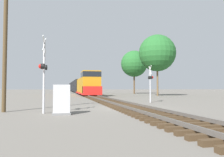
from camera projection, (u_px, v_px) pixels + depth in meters
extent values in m
plane|color=#666059|center=(129.00, 108.00, 15.21)|extent=(400.00, 400.00, 0.00)
cube|color=#42301E|center=(213.00, 131.00, 6.73)|extent=(2.60, 0.22, 0.16)
cube|color=#42301E|center=(201.00, 128.00, 7.32)|extent=(2.60, 0.22, 0.16)
cube|color=#42301E|center=(191.00, 125.00, 7.90)|extent=(2.60, 0.22, 0.16)
cube|color=#42301E|center=(182.00, 122.00, 8.48)|extent=(2.60, 0.22, 0.16)
cube|color=#42301E|center=(175.00, 120.00, 9.07)|extent=(2.60, 0.22, 0.16)
cube|color=#42301E|center=(168.00, 118.00, 9.65)|extent=(2.60, 0.22, 0.16)
cube|color=#42301E|center=(162.00, 116.00, 10.24)|extent=(2.60, 0.22, 0.16)
cube|color=#42301E|center=(156.00, 115.00, 10.82)|extent=(2.60, 0.22, 0.16)
cube|color=#42301E|center=(152.00, 114.00, 11.41)|extent=(2.60, 0.22, 0.16)
cube|color=#42301E|center=(147.00, 112.00, 11.99)|extent=(2.60, 0.22, 0.16)
cube|color=#42301E|center=(143.00, 111.00, 12.58)|extent=(2.60, 0.22, 0.16)
cube|color=#42301E|center=(140.00, 110.00, 13.16)|extent=(2.60, 0.22, 0.16)
cube|color=#42301E|center=(137.00, 109.00, 13.75)|extent=(2.60, 0.22, 0.16)
cube|color=#42301E|center=(134.00, 108.00, 14.33)|extent=(2.60, 0.22, 0.16)
cube|color=#42301E|center=(131.00, 108.00, 14.92)|extent=(2.60, 0.22, 0.16)
cube|color=#42301E|center=(128.00, 107.00, 15.50)|extent=(2.60, 0.22, 0.16)
cube|color=#42301E|center=(126.00, 106.00, 16.09)|extent=(2.60, 0.22, 0.16)
cube|color=#42301E|center=(124.00, 105.00, 16.67)|extent=(2.60, 0.22, 0.16)
cube|color=#42301E|center=(122.00, 105.00, 17.26)|extent=(2.60, 0.22, 0.16)
cube|color=#42301E|center=(120.00, 104.00, 17.84)|extent=(2.60, 0.22, 0.16)
cube|color=#42301E|center=(118.00, 104.00, 18.42)|extent=(2.60, 0.22, 0.16)
cube|color=#42301E|center=(116.00, 103.00, 19.01)|extent=(2.60, 0.22, 0.16)
cube|color=#42301E|center=(115.00, 103.00, 19.59)|extent=(2.60, 0.22, 0.16)
cube|color=#42301E|center=(113.00, 102.00, 20.18)|extent=(2.60, 0.22, 0.16)
cube|color=#42301E|center=(112.00, 102.00, 20.76)|extent=(2.60, 0.22, 0.16)
cube|color=#42301E|center=(110.00, 102.00, 21.35)|extent=(2.60, 0.22, 0.16)
cube|color=#42301E|center=(109.00, 101.00, 21.93)|extent=(2.60, 0.22, 0.16)
cube|color=#42301E|center=(108.00, 101.00, 22.52)|extent=(2.60, 0.22, 0.16)
cube|color=#42301E|center=(107.00, 101.00, 23.10)|extent=(2.60, 0.22, 0.16)
cube|color=#42301E|center=(106.00, 100.00, 23.69)|extent=(2.60, 0.22, 0.16)
cube|color=#42301E|center=(105.00, 100.00, 24.27)|extent=(2.60, 0.22, 0.16)
cube|color=#42301E|center=(104.00, 100.00, 24.86)|extent=(2.60, 0.22, 0.16)
cube|color=#42301E|center=(103.00, 99.00, 25.44)|extent=(2.60, 0.22, 0.16)
cube|color=#42301E|center=(102.00, 99.00, 26.03)|extent=(2.60, 0.22, 0.16)
cube|color=#42301E|center=(101.00, 99.00, 26.61)|extent=(2.60, 0.22, 0.16)
cube|color=#42301E|center=(100.00, 99.00, 27.20)|extent=(2.60, 0.22, 0.16)
cube|color=#42301E|center=(99.00, 98.00, 27.78)|extent=(2.60, 0.22, 0.16)
cube|color=#42301E|center=(99.00, 98.00, 28.36)|extent=(2.60, 0.22, 0.16)
cube|color=#42301E|center=(98.00, 98.00, 28.95)|extent=(2.60, 0.22, 0.16)
cube|color=#42301E|center=(97.00, 98.00, 29.53)|extent=(2.60, 0.22, 0.16)
cube|color=#42301E|center=(96.00, 98.00, 30.12)|extent=(2.60, 0.22, 0.16)
cube|color=#42301E|center=(96.00, 97.00, 30.70)|extent=(2.60, 0.22, 0.16)
cube|color=#42301E|center=(95.00, 97.00, 31.29)|extent=(2.60, 0.22, 0.16)
cube|color=#42301E|center=(95.00, 97.00, 31.87)|extent=(2.60, 0.22, 0.16)
cube|color=#42301E|center=(94.00, 97.00, 32.46)|extent=(2.60, 0.22, 0.16)
cube|color=#42301E|center=(93.00, 97.00, 33.04)|extent=(2.60, 0.22, 0.16)
cube|color=#42301E|center=(93.00, 97.00, 33.63)|extent=(2.60, 0.22, 0.16)
cube|color=#42301E|center=(92.00, 96.00, 34.21)|extent=(2.60, 0.22, 0.16)
cube|color=#56514C|center=(120.00, 105.00, 15.06)|extent=(0.07, 160.00, 0.15)
cube|color=#56514C|center=(139.00, 105.00, 15.37)|extent=(0.07, 160.00, 0.15)
cube|color=#B77A14|center=(85.00, 86.00, 45.88)|extent=(2.51, 13.44, 3.06)
cube|color=#B77A14|center=(91.00, 83.00, 36.73)|extent=(2.95, 4.22, 3.93)
cube|color=black|center=(91.00, 75.00, 36.79)|extent=(2.98, 4.27, 0.86)
cube|color=red|center=(92.00, 91.00, 34.62)|extent=(2.95, 1.92, 1.37)
cube|color=red|center=(86.00, 93.00, 43.02)|extent=(3.01, 18.82, 0.24)
cube|color=black|center=(90.00, 93.00, 36.94)|extent=(1.58, 2.20, 1.00)
cube|color=black|center=(83.00, 92.00, 49.10)|extent=(1.58, 2.20, 1.00)
cube|color=black|center=(80.00, 86.00, 60.38)|extent=(2.80, 13.72, 3.32)
cube|color=black|center=(81.00, 92.00, 55.97)|extent=(1.58, 2.20, 0.90)
cube|color=black|center=(78.00, 91.00, 64.66)|extent=(1.58, 2.20, 0.90)
cube|color=black|center=(76.00, 86.00, 75.02)|extent=(2.80, 13.72, 3.32)
cube|color=black|center=(77.00, 91.00, 70.60)|extent=(1.58, 2.20, 0.90)
cube|color=black|center=(76.00, 91.00, 79.29)|extent=(1.58, 2.20, 0.90)
cube|color=black|center=(74.00, 87.00, 89.65)|extent=(2.80, 13.72, 3.32)
cube|color=black|center=(75.00, 90.00, 85.24)|extent=(1.58, 2.20, 0.90)
cube|color=black|center=(74.00, 90.00, 93.93)|extent=(1.58, 2.20, 0.90)
cube|color=black|center=(73.00, 87.00, 104.28)|extent=(2.80, 13.72, 3.32)
cube|color=black|center=(73.00, 90.00, 99.87)|extent=(1.58, 2.20, 0.90)
cube|color=black|center=(72.00, 90.00, 108.56)|extent=(1.58, 2.20, 0.90)
cylinder|color=#B7B7BC|center=(44.00, 76.00, 12.22)|extent=(0.12, 0.12, 4.16)
cube|color=white|center=(44.00, 45.00, 12.30)|extent=(0.14, 0.92, 0.93)
cube|color=white|center=(44.00, 45.00, 12.30)|extent=(0.14, 0.92, 0.93)
cube|color=black|center=(44.00, 67.00, 12.24)|extent=(0.16, 0.86, 0.06)
cylinder|color=black|center=(45.00, 67.00, 12.59)|extent=(0.21, 0.32, 0.30)
sphere|color=red|center=(44.00, 67.00, 12.58)|extent=(0.26, 0.26, 0.26)
cylinder|color=black|center=(43.00, 66.00, 11.90)|extent=(0.21, 0.32, 0.30)
sphere|color=red|center=(41.00, 66.00, 11.88)|extent=(0.26, 0.26, 0.26)
cube|color=white|center=(44.00, 54.00, 12.27)|extent=(0.07, 0.32, 0.20)
cylinder|color=#B7B7BC|center=(150.00, 85.00, 21.28)|extent=(0.12, 0.12, 3.44)
cube|color=white|center=(150.00, 70.00, 21.34)|extent=(0.16, 0.92, 0.93)
cube|color=white|center=(150.00, 70.00, 21.34)|extent=(0.16, 0.92, 0.93)
cube|color=black|center=(150.00, 78.00, 21.31)|extent=(0.18, 0.86, 0.06)
cylinder|color=black|center=(151.00, 77.00, 20.96)|extent=(0.22, 0.32, 0.30)
sphere|color=red|center=(152.00, 77.00, 20.97)|extent=(0.26, 0.26, 0.26)
cylinder|color=black|center=(150.00, 78.00, 21.31)|extent=(0.22, 0.32, 0.30)
sphere|color=red|center=(151.00, 78.00, 21.32)|extent=(0.26, 0.26, 0.26)
cylinder|color=black|center=(149.00, 78.00, 21.66)|extent=(0.22, 0.32, 0.30)
sphere|color=red|center=(150.00, 78.00, 21.67)|extent=(0.26, 0.26, 0.26)
cube|color=white|center=(150.00, 76.00, 21.32)|extent=(0.07, 0.32, 0.20)
cube|color=slate|center=(61.00, 114.00, 11.56)|extent=(0.95, 0.71, 0.12)
cube|color=#BCBCBF|center=(62.00, 99.00, 11.59)|extent=(0.87, 0.64, 1.47)
cylinder|color=#4C3A23|center=(5.00, 45.00, 12.97)|extent=(0.24, 0.24, 7.95)
cylinder|color=brown|center=(157.00, 80.00, 38.76)|extent=(0.32, 0.32, 5.69)
sphere|color=#236028|center=(157.00, 53.00, 38.97)|extent=(6.55, 6.55, 6.55)
cylinder|color=brown|center=(134.00, 83.00, 53.70)|extent=(0.37, 0.37, 5.46)
sphere|color=#236028|center=(134.00, 64.00, 53.90)|extent=(6.49, 6.49, 6.49)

